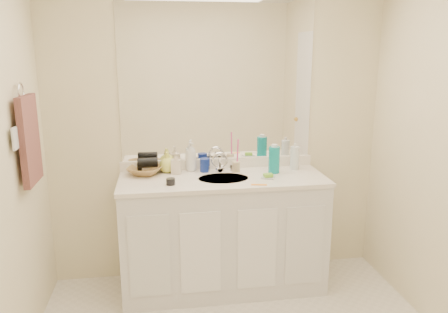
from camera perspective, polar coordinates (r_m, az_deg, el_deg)
wall_back at (r=3.41m, az=-0.84°, el=3.73°), size 2.60×0.02×2.40m
vanity_cabinet at (r=3.37m, az=-0.13°, el=-10.17°), size 1.50×0.55×0.85m
countertop at (r=3.22m, az=-0.14°, el=-2.99°), size 1.52×0.57×0.03m
backsplash at (r=3.45m, az=-0.79°, el=-0.89°), size 1.52×0.03×0.08m
sink_basin at (r=3.20m, az=-0.08°, el=-3.04°), size 0.37×0.37×0.02m
faucet at (r=3.35m, az=-0.55°, el=-1.07°), size 0.02×0.02×0.11m
mirror at (r=3.36m, az=-0.85°, el=9.77°), size 1.48×0.01×1.20m
blue_mug at (r=3.36m, az=-2.50°, el=-1.13°), size 0.08×0.08×0.10m
tan_cup at (r=3.35m, az=1.60°, el=-1.36°), size 0.06×0.06×0.08m
toothbrush at (r=3.32m, az=1.78°, el=0.47°), size 0.01×0.04×0.22m
mouthwash_bottle at (r=3.34m, az=6.56°, el=-0.43°), size 0.10×0.10×0.20m
clear_pump_bottle at (r=3.46m, az=9.20°, el=-0.20°), size 0.07×0.07×0.18m
soap_dish at (r=3.20m, az=5.78°, el=-2.78°), size 0.11×0.10×0.01m
green_soap at (r=3.20m, az=5.79°, el=-2.45°), size 0.07×0.05×0.02m
orange_comb at (r=3.05m, az=4.60°, el=-3.69°), size 0.11×0.05×0.00m
dark_jar at (r=3.06m, az=-6.98°, el=-3.27°), size 0.08×0.08×0.04m
soap_bottle_white at (r=3.38m, az=-4.33°, el=-0.02°), size 0.11×0.11×0.22m
soap_bottle_cream at (r=3.32m, az=-6.27°, el=-0.86°), size 0.08×0.09×0.16m
soap_bottle_yellow at (r=3.36m, az=-7.43°, el=-0.74°), size 0.15×0.15×0.16m
wicker_basket at (r=3.34m, az=-10.27°, el=-1.81°), size 0.33×0.33×0.06m
hair_dryer at (r=3.32m, az=-9.97°, el=-0.81°), size 0.16×0.09×0.07m
towel_ring at (r=2.92m, az=-25.01°, el=7.72°), size 0.01×0.11×0.11m
hand_towel at (r=2.96m, az=-24.05°, el=1.98°), size 0.04×0.32×0.55m
switch_plate at (r=2.77m, az=-25.63°, el=2.14°), size 0.01×0.08×0.13m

